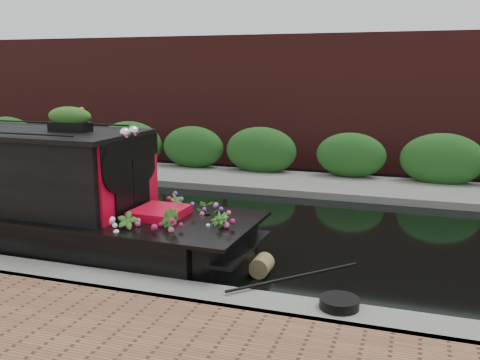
% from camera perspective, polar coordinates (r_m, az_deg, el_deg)
% --- Properties ---
extents(ground, '(80.00, 80.00, 0.00)m').
position_cam_1_polar(ground, '(10.36, -4.99, -5.04)').
color(ground, black).
rests_on(ground, ground).
extents(near_bank_coping, '(40.00, 0.60, 0.50)m').
position_cam_1_polar(near_bank_coping, '(7.65, -15.19, -11.69)').
color(near_bank_coping, gray).
rests_on(near_bank_coping, ground).
extents(far_bank_path, '(40.00, 2.40, 0.34)m').
position_cam_1_polar(far_bank_path, '(14.18, 1.84, -0.40)').
color(far_bank_path, slate).
rests_on(far_bank_path, ground).
extents(far_hedge, '(40.00, 1.10, 2.80)m').
position_cam_1_polar(far_hedge, '(15.03, 2.85, 0.29)').
color(far_hedge, '#1F4F1A').
rests_on(far_hedge, ground).
extents(far_brick_wall, '(40.00, 1.00, 8.00)m').
position_cam_1_polar(far_brick_wall, '(17.02, 4.80, 1.62)').
color(far_brick_wall, '#4C1B19').
rests_on(far_brick_wall, ground).
extents(rope_fender, '(0.30, 0.37, 0.30)m').
position_cam_1_polar(rope_fender, '(7.98, 2.32, -9.10)').
color(rope_fender, olive).
rests_on(rope_fender, ground).
extents(coiled_mooring_rope, '(0.47, 0.47, 0.12)m').
position_cam_1_polar(coiled_mooring_rope, '(6.51, 10.55, -12.77)').
color(coiled_mooring_rope, black).
rests_on(coiled_mooring_rope, near_bank_coping).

